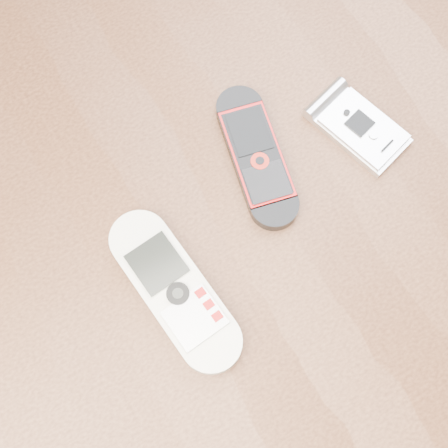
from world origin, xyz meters
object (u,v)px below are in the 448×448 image
(nokia_white, at_px, (175,290))
(nokia_black_red, at_px, (256,156))
(table, at_px, (220,262))
(motorola_razr, at_px, (361,128))

(nokia_white, bearing_deg, nokia_black_red, 24.66)
(table, xyz_separation_m, nokia_black_red, (0.06, 0.04, 0.11))
(table, xyz_separation_m, motorola_razr, (0.15, 0.02, 0.11))
(table, xyz_separation_m, nokia_white, (-0.06, -0.03, 0.11))
(table, relative_size, nokia_white, 7.90)
(nokia_white, xyz_separation_m, motorola_razr, (0.21, 0.05, -0.00))
(table, height_order, nokia_black_red, nokia_black_red)
(table, relative_size, nokia_black_red, 8.72)
(table, height_order, nokia_white, nokia_white)
(nokia_white, distance_m, motorola_razr, 0.22)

